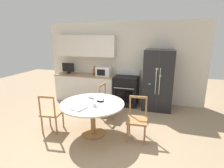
# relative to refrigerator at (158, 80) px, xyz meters

# --- Properties ---
(ground_plane) EXTENTS (14.00, 14.00, 0.00)m
(ground_plane) POSITION_rel_refrigerator_xyz_m (-1.18, -2.20, -0.89)
(ground_plane) COLOR #9E8466
(back_wall) EXTENTS (5.20, 0.44, 2.60)m
(back_wall) POSITION_rel_refrigerator_xyz_m (-1.49, 0.39, 0.55)
(back_wall) COLOR silver
(back_wall) RESTS_ON ground_plane
(kitchen_counter) EXTENTS (2.04, 0.64, 0.90)m
(kitchen_counter) POSITION_rel_refrigerator_xyz_m (-2.37, 0.09, -0.44)
(kitchen_counter) COLOR silver
(kitchen_counter) RESTS_ON ground_plane
(refrigerator) EXTENTS (0.84, 0.78, 1.78)m
(refrigerator) POSITION_rel_refrigerator_xyz_m (0.00, 0.00, 0.00)
(refrigerator) COLOR black
(refrigerator) RESTS_ON ground_plane
(oven_range) EXTENTS (0.75, 0.68, 1.08)m
(oven_range) POSITION_rel_refrigerator_xyz_m (-0.97, 0.06, -0.42)
(oven_range) COLOR black
(oven_range) RESTS_ON ground_plane
(microwave) EXTENTS (0.46, 0.40, 0.28)m
(microwave) POSITION_rel_refrigerator_xyz_m (-1.71, 0.08, 0.15)
(microwave) COLOR white
(microwave) RESTS_ON kitchen_counter
(countertop_tv) EXTENTS (0.43, 0.16, 0.36)m
(countertop_tv) POSITION_rel_refrigerator_xyz_m (-3.05, 0.13, 0.21)
(countertop_tv) COLOR black
(countertop_tv) RESTS_ON kitchen_counter
(counter_bottle) EXTENTS (0.08, 0.08, 0.29)m
(counter_bottle) POSITION_rel_refrigerator_xyz_m (-2.06, 0.10, 0.12)
(counter_bottle) COLOR brown
(counter_bottle) RESTS_ON kitchen_counter
(dining_table) EXTENTS (1.38, 1.38, 0.74)m
(dining_table) POSITION_rel_refrigerator_xyz_m (-1.30, -1.94, -0.27)
(dining_table) COLOR beige
(dining_table) RESTS_ON ground_plane
(dining_chair_left) EXTENTS (0.46, 0.46, 0.90)m
(dining_chair_left) POSITION_rel_refrigerator_xyz_m (-2.26, -2.07, -0.45)
(dining_chair_left) COLOR #9E7042
(dining_chair_left) RESTS_ON ground_plane
(dining_chair_right) EXTENTS (0.45, 0.45, 0.90)m
(dining_chair_right) POSITION_rel_refrigerator_xyz_m (-0.34, -1.85, -0.45)
(dining_chair_right) COLOR #9E7042
(dining_chair_right) RESTS_ON ground_plane
(dining_chair_far) EXTENTS (0.47, 0.47, 0.90)m
(dining_chair_far) POSITION_rel_refrigerator_xyz_m (-1.26, -0.97, -0.45)
(dining_chair_far) COLOR #9E7042
(dining_chair_far) RESTS_ON ground_plane
(candle_glass) EXTENTS (0.08, 0.08, 0.09)m
(candle_glass) POSITION_rel_refrigerator_xyz_m (-1.18, -2.12, -0.11)
(candle_glass) COLOR silver
(candle_glass) RESTS_ON dining_table
(folded_napkin) EXTENTS (0.15, 0.10, 0.05)m
(folded_napkin) POSITION_rel_refrigerator_xyz_m (-1.44, -1.68, -0.12)
(folded_napkin) COLOR #A3BCDB
(folded_napkin) RESTS_ON dining_table
(wallet) EXTENTS (0.14, 0.15, 0.07)m
(wallet) POSITION_rel_refrigerator_xyz_m (-1.16, -1.80, -0.12)
(wallet) COLOR black
(wallet) RESTS_ON dining_table
(mail_stack) EXTENTS (0.33, 0.37, 0.02)m
(mail_stack) POSITION_rel_refrigerator_xyz_m (-1.43, -2.29, -0.14)
(mail_stack) COLOR white
(mail_stack) RESTS_ON dining_table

